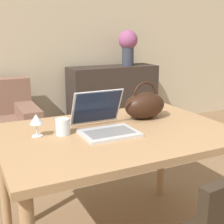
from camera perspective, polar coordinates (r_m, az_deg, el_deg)
wall_back at (r=3.97m, az=-16.27°, el=14.25°), size 10.00×0.06×2.70m
dining_table at (r=1.86m, az=0.96°, el=-6.01°), size 1.36×0.94×0.77m
sideboard at (r=4.10m, az=0.14°, el=2.13°), size 1.15×0.40×0.90m
laptop at (r=1.83m, az=-1.60°, el=-1.56°), size 0.32×0.34×0.23m
drinking_glass at (r=1.79m, az=-8.99°, el=-2.65°), size 0.08×0.08×0.09m
wine_glass at (r=1.77m, az=-13.69°, el=-1.48°), size 0.08×0.08×0.13m
handbag at (r=2.09m, az=5.98°, el=1.28°), size 0.29×0.18×0.25m
flower_vase at (r=4.08m, az=2.94°, el=12.28°), size 0.25×0.25×0.45m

